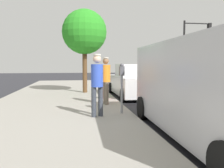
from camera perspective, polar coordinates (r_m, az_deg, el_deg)
name	(u,v)px	position (r m, az deg, el deg)	size (l,w,h in m)	color
ground_plane	(172,122)	(7.05, 14.44, -8.83)	(80.00, 80.00, 0.00)	#2D2D33
sidewalk_slab	(47,124)	(6.53, -15.50, -9.28)	(5.00, 32.00, 0.15)	#9E998E
parking_meter_near	(122,80)	(7.14, 2.38, 1.08)	(0.14, 0.18, 1.52)	gray
pedestrian_in_orange	(106,77)	(8.74, -1.52, 1.61)	(0.34, 0.36, 1.75)	#726656
pedestrian_in_blue	(97,81)	(6.68, -3.63, 0.78)	(0.34, 0.34, 1.78)	#383D47
parked_van	(211,87)	(5.51, 22.82, -0.66)	(2.22, 5.24, 2.15)	#BCBCC1
parked_sedan_behind	(133,82)	(11.97, 5.22, 0.48)	(1.97, 4.42, 1.65)	white
traffic_light_corner	(194,42)	(20.86, 19.13, 9.67)	(2.48, 0.42, 5.20)	black
street_tree	(84,32)	(12.66, -6.69, 12.33)	(2.33, 2.33, 4.35)	brown
fire_hydrant	(106,89)	(10.18, -1.53, -1.28)	(0.24, 0.24, 0.86)	red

